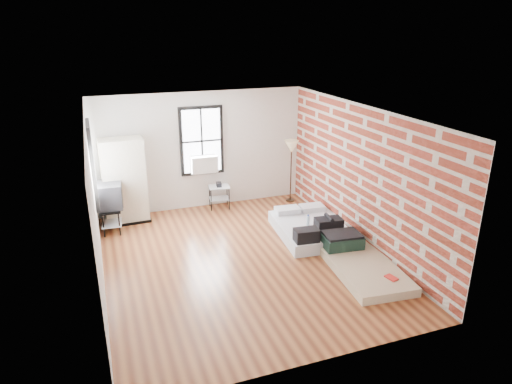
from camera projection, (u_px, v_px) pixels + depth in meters
name	position (u px, v px, depth m)	size (l,w,h in m)	color
ground	(242.00, 260.00, 8.69)	(6.00, 6.00, 0.00)	#5B2A17
room_shell	(246.00, 166.00, 8.49)	(5.02, 6.02, 2.80)	silver
mattress_main	(311.00, 228.00, 9.67)	(1.54, 1.98, 0.60)	white
mattress_bare	(358.00, 261.00, 8.40)	(1.25, 2.11, 0.44)	#BCAE88
wardrobe	(124.00, 181.00, 10.10)	(0.99, 0.59, 1.92)	black
side_table	(219.00, 191.00, 11.04)	(0.55, 0.46, 0.65)	black
floor_lamp	(292.00, 150.00, 11.18)	(0.34, 0.34, 1.57)	black
tv_stand	(110.00, 197.00, 9.70)	(0.58, 0.80, 1.08)	black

